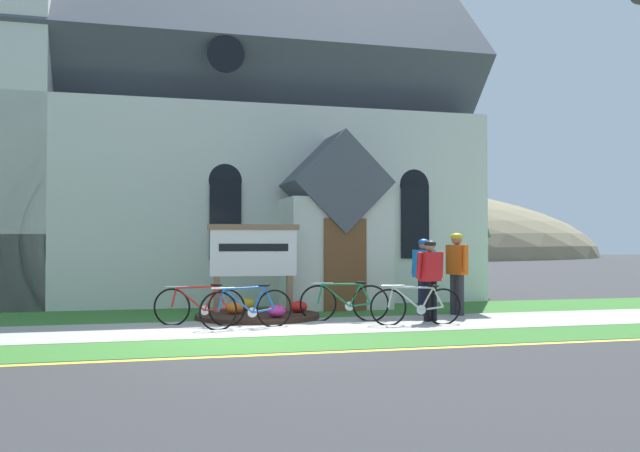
{
  "coord_description": "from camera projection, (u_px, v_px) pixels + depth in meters",
  "views": [
    {
      "loc": [
        -1.76,
        -11.19,
        1.53
      ],
      "look_at": [
        2.18,
        3.37,
        1.9
      ],
      "focal_mm": 39.9,
      "sensor_mm": 36.0,
      "label": 1
    }
  ],
  "objects": [
    {
      "name": "distant_hill",
      "position": [
        196.0,
        258.0,
        75.06
      ],
      "size": [
        92.73,
        48.45,
        18.46
      ],
      "primitive_type": "ellipsoid",
      "color": "#847A5B",
      "rests_on": "ground"
    },
    {
      "name": "church_lawn",
      "position": [
        234.0,
        313.0,
        15.56
      ],
      "size": [
        24.0,
        2.96,
        0.01
      ],
      "primitive_type": "cube",
      "color": "#38722D",
      "rests_on": "ground"
    },
    {
      "name": "church_sign",
      "position": [
        254.0,
        255.0,
        14.97
      ],
      "size": [
        1.95,
        0.25,
        1.94
      ],
      "color": "#7F6047",
      "rests_on": "ground"
    },
    {
      "name": "bicycle_yellow",
      "position": [
        416.0,
        306.0,
        13.34
      ],
      "size": [
        1.76,
        0.22,
        0.77
      ],
      "color": "black",
      "rests_on": "ground"
    },
    {
      "name": "curb_paint_stripe",
      "position": [
        295.0,
        354.0,
        9.83
      ],
      "size": [
        28.0,
        0.16,
        0.01
      ],
      "primitive_type": "cube",
      "color": "yellow",
      "rests_on": "ground"
    },
    {
      "name": "church_building",
      "position": [
        192.0,
        137.0,
        21.15
      ],
      "size": [
        14.46,
        11.06,
        13.48
      ],
      "color": "silver",
      "rests_on": "ground"
    },
    {
      "name": "grass_verge",
      "position": [
        280.0,
        344.0,
        10.81
      ],
      "size": [
        32.0,
        1.72,
        0.01
      ],
      "primitive_type": "cube",
      "color": "#38722D",
      "rests_on": "ground"
    },
    {
      "name": "bicycle_green",
      "position": [
        200.0,
        306.0,
        13.22
      ],
      "size": [
        1.65,
        0.69,
        0.81
      ],
      "color": "black",
      "rests_on": "ground"
    },
    {
      "name": "bicycle_silver",
      "position": [
        345.0,
        302.0,
        13.99
      ],
      "size": [
        1.71,
        0.51,
        0.81
      ],
      "color": "black",
      "rests_on": "ground"
    },
    {
      "name": "roadside_conifer",
      "position": [
        431.0,
        140.0,
        21.02
      ],
      "size": [
        3.42,
        3.42,
        7.51
      ],
      "color": "#3D2D1E",
      "rests_on": "ground"
    },
    {
      "name": "cyclist_in_orange_jersey",
      "position": [
        457.0,
        267.0,
        15.14
      ],
      "size": [
        0.33,
        0.74,
        1.75
      ],
      "color": "#2D2D33",
      "rests_on": "ground"
    },
    {
      "name": "cyclist_in_white_jersey",
      "position": [
        430.0,
        274.0,
        13.94
      ],
      "size": [
        0.62,
        0.36,
        1.59
      ],
      "color": "black",
      "rests_on": "ground"
    },
    {
      "name": "cyclist_in_green_jersey",
      "position": [
        424.0,
        271.0,
        15.09
      ],
      "size": [
        0.41,
        0.66,
        1.63
      ],
      "color": "#191E38",
      "rests_on": "ground"
    },
    {
      "name": "flower_bed",
      "position": [
        259.0,
        315.0,
        14.49
      ],
      "size": [
        2.53,
        2.53,
        0.34
      ],
      "color": "#382319",
      "rests_on": "ground"
    },
    {
      "name": "ground",
      "position": [
        213.0,
        316.0,
        15.08
      ],
      "size": [
        140.0,
        140.0,
        0.0
      ],
      "primitive_type": "plane",
      "color": "#333335"
    },
    {
      "name": "bicycle_white",
      "position": [
        247.0,
        308.0,
        12.78
      ],
      "size": [
        1.75,
        0.38,
        0.81
      ],
      "color": "black",
      "rests_on": "ground"
    },
    {
      "name": "sidewalk_slab",
      "position": [
        256.0,
        328.0,
        12.88
      ],
      "size": [
        32.0,
        2.58,
        0.01
      ],
      "primitive_type": "cube",
      "color": "#A8A59E",
      "rests_on": "ground"
    }
  ]
}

